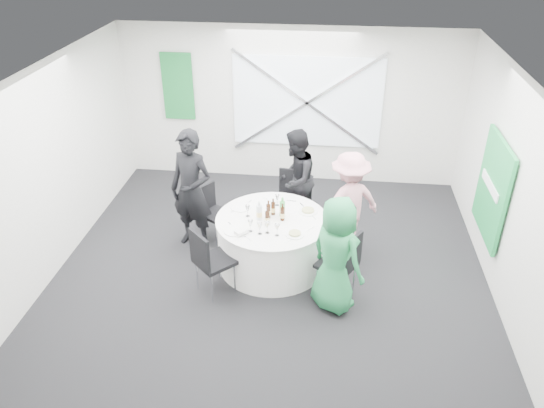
# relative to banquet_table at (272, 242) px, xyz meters

# --- Properties ---
(floor) EXTENTS (6.00, 6.00, 0.00)m
(floor) POSITION_rel_banquet_table_xyz_m (0.00, -0.20, -0.38)
(floor) COLOR black
(floor) RESTS_ON ground
(ceiling) EXTENTS (6.00, 6.00, 0.00)m
(ceiling) POSITION_rel_banquet_table_xyz_m (0.00, -0.20, 2.42)
(ceiling) COLOR white
(ceiling) RESTS_ON wall_back
(wall_back) EXTENTS (6.00, 0.00, 6.00)m
(wall_back) POSITION_rel_banquet_table_xyz_m (0.00, 2.80, 1.02)
(wall_back) COLOR silver
(wall_back) RESTS_ON floor
(wall_front) EXTENTS (6.00, 0.00, 6.00)m
(wall_front) POSITION_rel_banquet_table_xyz_m (0.00, -3.20, 1.02)
(wall_front) COLOR silver
(wall_front) RESTS_ON floor
(wall_left) EXTENTS (0.00, 6.00, 6.00)m
(wall_left) POSITION_rel_banquet_table_xyz_m (-3.00, -0.20, 1.02)
(wall_left) COLOR silver
(wall_left) RESTS_ON floor
(wall_right) EXTENTS (0.00, 6.00, 6.00)m
(wall_right) POSITION_rel_banquet_table_xyz_m (3.00, -0.20, 1.02)
(wall_right) COLOR silver
(wall_right) RESTS_ON floor
(window_panel) EXTENTS (2.60, 0.03, 1.60)m
(window_panel) POSITION_rel_banquet_table_xyz_m (0.30, 2.76, 1.12)
(window_panel) COLOR silver
(window_panel) RESTS_ON wall_back
(window_brace_a) EXTENTS (2.63, 0.05, 1.84)m
(window_brace_a) POSITION_rel_banquet_table_xyz_m (0.30, 2.72, 1.12)
(window_brace_a) COLOR silver
(window_brace_a) RESTS_ON window_panel
(window_brace_b) EXTENTS (2.63, 0.05, 1.84)m
(window_brace_b) POSITION_rel_banquet_table_xyz_m (0.30, 2.72, 1.12)
(window_brace_b) COLOR silver
(window_brace_b) RESTS_ON window_panel
(green_banner) EXTENTS (0.55, 0.04, 1.20)m
(green_banner) POSITION_rel_banquet_table_xyz_m (-2.00, 2.75, 1.32)
(green_banner) COLOR #156A26
(green_banner) RESTS_ON wall_back
(green_sign) EXTENTS (0.05, 1.20, 1.40)m
(green_sign) POSITION_rel_banquet_table_xyz_m (2.94, 0.40, 0.82)
(green_sign) COLOR #1A9243
(green_sign) RESTS_ON wall_right
(banquet_table) EXTENTS (1.56, 1.56, 0.76)m
(banquet_table) POSITION_rel_banquet_table_xyz_m (0.00, 0.00, 0.00)
(banquet_table) COLOR white
(banquet_table) RESTS_ON floor
(chair_back) EXTENTS (0.46, 0.47, 0.91)m
(chair_back) POSITION_rel_banquet_table_xyz_m (0.15, 1.17, 0.15)
(chair_back) COLOR black
(chair_back) RESTS_ON floor
(chair_back_left) EXTENTS (0.54, 0.53, 0.85)m
(chair_back_left) POSITION_rel_banquet_table_xyz_m (-1.01, 0.65, 0.12)
(chair_back_left) COLOR black
(chair_back_left) RESTS_ON floor
(chair_back_right) EXTENTS (0.53, 0.52, 0.89)m
(chair_back_right) POSITION_rel_banquet_table_xyz_m (0.96, 0.36, 0.14)
(chair_back_right) COLOR black
(chair_back_right) RESTS_ON floor
(chair_front_right) EXTENTS (0.61, 0.61, 0.98)m
(chair_front_right) POSITION_rel_banquet_table_xyz_m (0.98, -0.61, 0.19)
(chair_front_right) COLOR black
(chair_front_right) RESTS_ON floor
(chair_front_left) EXTENTS (0.63, 0.63, 0.99)m
(chair_front_left) POSITION_rel_banquet_table_xyz_m (-0.74, -0.74, 0.20)
(chair_front_left) COLOR black
(chair_front_left) RESTS_ON floor
(person_man_back_left) EXTENTS (0.77, 0.63, 1.83)m
(person_man_back_left) POSITION_rel_banquet_table_xyz_m (-1.22, 0.41, 0.54)
(person_man_back_left) COLOR black
(person_man_back_left) RESTS_ON floor
(person_man_back) EXTENTS (0.57, 0.85, 1.60)m
(person_man_back) POSITION_rel_banquet_table_xyz_m (0.23, 1.16, 0.42)
(person_man_back) COLOR black
(person_man_back) RESTS_ON floor
(person_woman_pink) EXTENTS (1.10, 0.88, 1.55)m
(person_woman_pink) POSITION_rel_banquet_table_xyz_m (1.05, 0.56, 0.40)
(person_woman_pink) COLOR pink
(person_woman_pink) RESTS_ON floor
(person_woman_green) EXTENTS (0.91, 0.88, 1.57)m
(person_woman_green) POSITION_rel_banquet_table_xyz_m (0.89, -0.79, 0.40)
(person_woman_green) COLOR #248449
(person_woman_green) RESTS_ON floor
(plate_back) EXTENTS (0.27, 0.27, 0.01)m
(plate_back) POSITION_rel_banquet_table_xyz_m (-0.02, 0.59, 0.39)
(plate_back) COLOR white
(plate_back) RESTS_ON banquet_table
(plate_back_left) EXTENTS (0.29, 0.29, 0.01)m
(plate_back_left) POSITION_rel_banquet_table_xyz_m (-0.48, 0.27, 0.39)
(plate_back_left) COLOR white
(plate_back_left) RESTS_ON banquet_table
(plate_back_right) EXTENTS (0.27, 0.27, 0.04)m
(plate_back_right) POSITION_rel_banquet_table_xyz_m (0.48, 0.25, 0.40)
(plate_back_right) COLOR white
(plate_back_right) RESTS_ON banquet_table
(plate_front_right) EXTENTS (0.24, 0.24, 0.04)m
(plate_front_right) POSITION_rel_banquet_table_xyz_m (0.34, -0.36, 0.40)
(plate_front_right) COLOR white
(plate_front_right) RESTS_ON banquet_table
(plate_front_left) EXTENTS (0.29, 0.29, 0.01)m
(plate_front_left) POSITION_rel_banquet_table_xyz_m (-0.46, -0.35, 0.39)
(plate_front_left) COLOR white
(plate_front_left) RESTS_ON banquet_table
(napkin) EXTENTS (0.20, 0.20, 0.05)m
(napkin) POSITION_rel_banquet_table_xyz_m (-0.36, -0.42, 0.42)
(napkin) COLOR white
(napkin) RESTS_ON plate_front_left
(beer_bottle_a) EXTENTS (0.06, 0.06, 0.27)m
(beer_bottle_a) POSITION_rel_banquet_table_xyz_m (-0.05, 0.03, 0.48)
(beer_bottle_a) COLOR #351809
(beer_bottle_a) RESTS_ON banquet_table
(beer_bottle_b) EXTENTS (0.06, 0.06, 0.25)m
(beer_bottle_b) POSITION_rel_banquet_table_xyz_m (0.00, 0.13, 0.47)
(beer_bottle_b) COLOR #351809
(beer_bottle_b) RESTS_ON banquet_table
(beer_bottle_c) EXTENTS (0.06, 0.06, 0.25)m
(beer_bottle_c) POSITION_rel_banquet_table_xyz_m (0.15, -0.01, 0.48)
(beer_bottle_c) COLOR #351809
(beer_bottle_c) RESTS_ON banquet_table
(beer_bottle_d) EXTENTS (0.06, 0.06, 0.27)m
(beer_bottle_d) POSITION_rel_banquet_table_xyz_m (-0.05, -0.16, 0.48)
(beer_bottle_d) COLOR #351809
(beer_bottle_d) RESTS_ON banquet_table
(green_water_bottle) EXTENTS (0.08, 0.08, 0.29)m
(green_water_bottle) POSITION_rel_banquet_table_xyz_m (0.13, 0.10, 0.49)
(green_water_bottle) COLOR green
(green_water_bottle) RESTS_ON banquet_table
(clear_water_bottle) EXTENTS (0.08, 0.08, 0.28)m
(clear_water_bottle) POSITION_rel_banquet_table_xyz_m (-0.17, -0.03, 0.49)
(clear_water_bottle) COLOR silver
(clear_water_bottle) RESTS_ON banquet_table
(wine_glass_a) EXTENTS (0.07, 0.07, 0.17)m
(wine_glass_a) POSITION_rel_banquet_table_xyz_m (0.03, 0.39, 0.50)
(wine_glass_a) COLOR white
(wine_glass_a) RESTS_ON banquet_table
(wine_glass_b) EXTENTS (0.07, 0.07, 0.17)m
(wine_glass_b) POSITION_rel_banquet_table_xyz_m (-0.02, -0.35, 0.50)
(wine_glass_b) COLOR white
(wine_glass_b) RESTS_ON banquet_table
(wine_glass_c) EXTENTS (0.07, 0.07, 0.17)m
(wine_glass_c) POSITION_rel_banquet_table_xyz_m (-0.34, 0.04, 0.50)
(wine_glass_c) COLOR white
(wine_glass_c) RESTS_ON banquet_table
(wine_glass_d) EXTENTS (0.07, 0.07, 0.17)m
(wine_glass_d) POSITION_rel_banquet_table_xyz_m (-0.12, -0.39, 0.50)
(wine_glass_d) COLOR white
(wine_glass_d) RESTS_ON banquet_table
(wine_glass_e) EXTENTS (0.07, 0.07, 0.17)m
(wine_glass_e) POSITION_rel_banquet_table_xyz_m (-0.25, -0.34, 0.50)
(wine_glass_e) COLOR white
(wine_glass_e) RESTS_ON banquet_table
(wine_glass_f) EXTENTS (0.07, 0.07, 0.17)m
(wine_glass_f) POSITION_rel_banquet_table_xyz_m (0.11, -0.40, 0.50)
(wine_glass_f) COLOR white
(wine_glass_f) RESTS_ON banquet_table
(fork_a) EXTENTS (0.12, 0.12, 0.01)m
(fork_a) POSITION_rel_banquet_table_xyz_m (0.27, -0.51, 0.38)
(fork_a) COLOR silver
(fork_a) RESTS_ON banquet_table
(knife_a) EXTENTS (0.10, 0.13, 0.01)m
(knife_a) POSITION_rel_banquet_table_xyz_m (0.54, -0.19, 0.38)
(knife_a) COLOR silver
(knife_a) RESTS_ON banquet_table
(fork_b) EXTENTS (0.09, 0.14, 0.01)m
(fork_b) POSITION_rel_banquet_table_xyz_m (0.56, 0.12, 0.38)
(fork_b) COLOR silver
(fork_b) RESTS_ON banquet_table
(knife_b) EXTENTS (0.09, 0.14, 0.01)m
(knife_b) POSITION_rel_banquet_table_xyz_m (0.39, 0.42, 0.38)
(knife_b) COLOR silver
(knife_b) RESTS_ON banquet_table
(fork_c) EXTENTS (0.15, 0.03, 0.01)m
(fork_c) POSITION_rel_banquet_table_xyz_m (0.21, 0.53, 0.38)
(fork_c) COLOR silver
(fork_c) RESTS_ON banquet_table
(knife_c) EXTENTS (0.15, 0.03, 0.01)m
(knife_c) POSITION_rel_banquet_table_xyz_m (-0.13, 0.56, 0.38)
(knife_c) COLOR silver
(knife_c) RESTS_ON banquet_table
(fork_d) EXTENTS (0.10, 0.13, 0.01)m
(fork_d) POSITION_rel_banquet_table_xyz_m (-0.54, -0.21, 0.38)
(fork_d) COLOR silver
(fork_d) RESTS_ON banquet_table
(knife_d) EXTENTS (0.12, 0.12, 0.01)m
(knife_d) POSITION_rel_banquet_table_xyz_m (-0.26, -0.51, 0.38)
(knife_d) COLOR silver
(knife_d) RESTS_ON banquet_table
(fork_e) EXTENTS (0.09, 0.14, 0.01)m
(fork_e) POSITION_rel_banquet_table_xyz_m (-0.39, 0.42, 0.38)
(fork_e) COLOR silver
(fork_e) RESTS_ON banquet_table
(knife_e) EXTENTS (0.10, 0.13, 0.01)m
(knife_e) POSITION_rel_banquet_table_xyz_m (-0.55, 0.17, 0.38)
(knife_e) COLOR silver
(knife_e) RESTS_ON banquet_table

